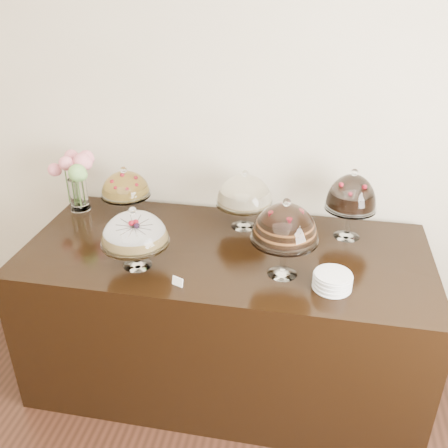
% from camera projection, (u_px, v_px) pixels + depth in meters
% --- Properties ---
extents(wall_back, '(5.00, 0.04, 3.00)m').
position_uv_depth(wall_back, '(208.00, 112.00, 2.95)').
color(wall_back, beige).
rests_on(wall_back, ground).
extents(display_counter, '(2.20, 1.00, 0.90)m').
position_uv_depth(display_counter, '(226.00, 315.00, 2.93)').
color(display_counter, black).
rests_on(display_counter, ground).
extents(cake_stand_sugar_sponge, '(0.35, 0.35, 0.33)m').
position_uv_depth(cake_stand_sugar_sponge, '(134.00, 231.00, 2.48)').
color(cake_stand_sugar_sponge, white).
rests_on(cake_stand_sugar_sponge, display_counter).
extents(cake_stand_choco_layer, '(0.33, 0.33, 0.42)m').
position_uv_depth(cake_stand_choco_layer, '(285.00, 225.00, 2.38)').
color(cake_stand_choco_layer, white).
rests_on(cake_stand_choco_layer, display_counter).
extents(cake_stand_cheesecake, '(0.33, 0.33, 0.35)m').
position_uv_depth(cake_stand_cheesecake, '(244.00, 192.00, 2.85)').
color(cake_stand_cheesecake, white).
rests_on(cake_stand_cheesecake, display_counter).
extents(cake_stand_dark_choco, '(0.28, 0.28, 0.41)m').
position_uv_depth(cake_stand_dark_choco, '(352.00, 195.00, 2.73)').
color(cake_stand_dark_choco, white).
rests_on(cake_stand_dark_choco, display_counter).
extents(cake_stand_fruit_tart, '(0.30, 0.30, 0.32)m').
position_uv_depth(cake_stand_fruit_tart, '(125.00, 186.00, 2.98)').
color(cake_stand_fruit_tart, white).
rests_on(cake_stand_fruit_tart, display_counter).
extents(flower_vase, '(0.29, 0.28, 0.38)m').
position_uv_depth(flower_vase, '(77.00, 174.00, 3.04)').
color(flower_vase, white).
rests_on(flower_vase, display_counter).
extents(plate_stack, '(0.18, 0.18, 0.08)m').
position_uv_depth(plate_stack, '(332.00, 281.00, 2.37)').
color(plate_stack, white).
rests_on(plate_stack, display_counter).
extents(price_card_left, '(0.06, 0.04, 0.04)m').
position_uv_depth(price_card_left, '(178.00, 282.00, 2.41)').
color(price_card_left, white).
rests_on(price_card_left, display_counter).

